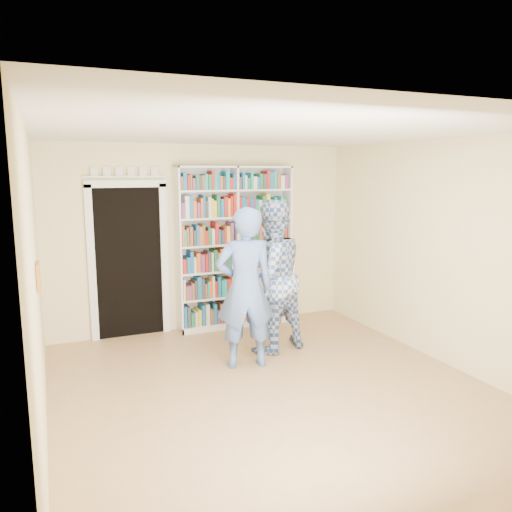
{
  "coord_description": "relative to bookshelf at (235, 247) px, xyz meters",
  "views": [
    {
      "loc": [
        -2.14,
        -4.52,
        2.32
      ],
      "look_at": [
        0.16,
        0.9,
        1.32
      ],
      "focal_mm": 35.0,
      "sensor_mm": 36.0,
      "label": 1
    }
  ],
  "objects": [
    {
      "name": "ceiling",
      "position": [
        -0.43,
        -2.34,
        1.49
      ],
      "size": [
        5.0,
        5.0,
        0.0
      ],
      "primitive_type": "plane",
      "rotation": [
        3.14,
        0.0,
        0.0
      ],
      "color": "white",
      "rests_on": "wall_back"
    },
    {
      "name": "man_plaid",
      "position": [
        0.06,
        -1.16,
        -0.23
      ],
      "size": [
        1.1,
        0.94,
        1.97
      ],
      "primitive_type": "imported",
      "rotation": [
        0.0,
        0.0,
        3.37
      ],
      "color": "#315696",
      "rests_on": "floor"
    },
    {
      "name": "paper_sheet",
      "position": [
        0.23,
        -1.33,
        -0.09
      ],
      "size": [
        0.21,
        0.12,
        0.33
      ],
      "primitive_type": "cube",
      "rotation": [
        0.0,
        0.0,
        0.47
      ],
      "color": "white",
      "rests_on": "man_plaid"
    },
    {
      "name": "wall_art",
      "position": [
        -2.66,
        -2.14,
        0.19
      ],
      "size": [
        0.03,
        0.25,
        0.25
      ],
      "primitive_type": "cube",
      "color": "brown",
      "rests_on": "wall_left"
    },
    {
      "name": "floor",
      "position": [
        -0.43,
        -2.34,
        -1.21
      ],
      "size": [
        5.0,
        5.0,
        0.0
      ],
      "primitive_type": "plane",
      "color": "#A17C4E",
      "rests_on": "ground"
    },
    {
      "name": "wall_right",
      "position": [
        1.82,
        -2.34,
        0.14
      ],
      "size": [
        0.0,
        5.0,
        5.0
      ],
      "primitive_type": "plane",
      "rotation": [
        1.57,
        0.0,
        -1.57
      ],
      "color": "beige",
      "rests_on": "floor"
    },
    {
      "name": "doorway",
      "position": [
        -1.53,
        0.13,
        -0.03
      ],
      "size": [
        1.1,
        0.08,
        2.43
      ],
      "color": "black",
      "rests_on": "floor"
    },
    {
      "name": "wall_back",
      "position": [
        -0.43,
        0.16,
        0.14
      ],
      "size": [
        4.5,
        0.0,
        4.5
      ],
      "primitive_type": "plane",
      "rotation": [
        1.57,
        0.0,
        0.0
      ],
      "color": "beige",
      "rests_on": "floor"
    },
    {
      "name": "wall_left",
      "position": [
        -2.68,
        -2.34,
        0.14
      ],
      "size": [
        0.0,
        5.0,
        5.0
      ],
      "primitive_type": "plane",
      "rotation": [
        1.57,
        0.0,
        1.57
      ],
      "color": "beige",
      "rests_on": "floor"
    },
    {
      "name": "bookshelf",
      "position": [
        0.0,
        0.0,
        0.0
      ],
      "size": [
        1.74,
        0.33,
        2.39
      ],
      "rotation": [
        0.0,
        0.0,
        -0.07
      ],
      "color": "white",
      "rests_on": "floor"
    },
    {
      "name": "man_blue",
      "position": [
        -0.45,
        -1.54,
        -0.25
      ],
      "size": [
        0.77,
        0.57,
        1.92
      ],
      "primitive_type": "imported",
      "rotation": [
        0.0,
        0.0,
        2.97
      ],
      "color": "#5475BC",
      "rests_on": "floor"
    }
  ]
}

